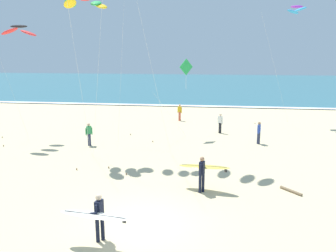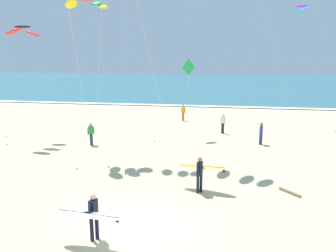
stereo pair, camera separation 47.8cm
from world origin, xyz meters
The scene contains 15 objects.
ground_plane centered at (0.00, 0.00, 0.00)m, with size 160.00×160.00×0.00m, color beige.
ocean_water centered at (0.00, 58.31, 0.04)m, with size 160.00×60.00×0.08m, color #336B7A.
shoreline_foam centered at (0.00, 28.61, 0.09)m, with size 160.00×1.14×0.01m, color white.
surfer_lead centered at (-1.18, -1.52, 1.05)m, with size 2.49×1.00×1.71m.
surfer_trailing centered at (2.14, 3.44, 1.05)m, with size 2.51×1.17×1.71m.
kite_arc_charcoal_mid centered at (-10.98, 11.22, 7.81)m, with size 3.04×2.70×8.18m.
kite_arc_scarlet_far centered at (-4.85, 8.03, 9.06)m, with size 3.04×3.41×9.40m.
kite_arc_golden_high centered at (-5.17, 8.46, 9.19)m, with size 2.23×3.77×9.50m.
kite_diamond_emerald_low centered at (0.40, 13.71, 5.10)m, with size 2.67×2.49×5.88m.
kite_arc_violet_close centered at (9.25, 19.65, 9.86)m, with size 3.67×2.47×10.19m.
bystander_green_top centered at (-5.90, 10.22, 0.81)m, with size 0.39×0.36×1.59m.
bystander_white_top centered at (3.10, 15.21, 0.81)m, with size 0.41×0.34×1.59m.
bystander_blue_top centered at (5.75, 12.27, 0.81)m, with size 0.27×0.48×1.59m.
bystander_yellow_top centered at (-0.61, 19.76, 0.81)m, with size 0.43×0.32×1.59m.
driftwood_log centered at (6.20, 3.83, 0.06)m, with size 0.13×0.13×1.14m, color #846B4C.
Camera 1 is at (2.54, -11.38, 6.30)m, focal length 36.05 mm.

